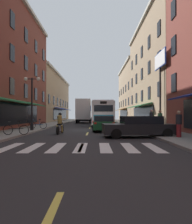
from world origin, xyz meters
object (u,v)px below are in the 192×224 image
Objects in this scene: billboard_sign at (160,69)px; street_lamp_twin at (32,100)px; box_truck at (84,111)px; sedan_near at (139,126)px; motorcycle_rider at (60,125)px; bicycle_mid at (38,125)px; sedan_mid at (87,118)px; pedestrian_far at (160,121)px; pedestrian_mid at (151,119)px; sedan_far at (103,123)px; bicycle_near at (16,129)px; pedestrian_near at (152,118)px; transit_bus at (102,113)px; pedestrian_rear at (179,124)px.

street_lamp_twin is at bearing -168.88° from billboard_sign.
box_truck is 22.51m from sedan_near.
motorcycle_rider reaches higher than bicycle_mid.
sedan_mid is 32.12m from pedestrian_far.
sedan_near is at bearing -118.26° from billboard_sign.
bicycle_mid is at bearing -101.86° from box_truck.
pedestrian_far is (10.50, -3.46, 0.51)m from bicycle_mid.
pedestrian_mid is (7.13, -28.52, 0.37)m from sedan_mid.
bicycle_near is at bearing -141.83° from sedan_far.
pedestrian_near is 4.83m from pedestrian_far.
sedan_near is 1.06× the size of sedan_far.
transit_bus is at bearing 125.64° from billboard_sign.
sedan_far is (2.81, -16.98, -1.35)m from box_truck.
street_lamp_twin is at bearing 93.23° from bicycle_near.
sedan_mid is (-4.87, 33.64, -0.00)m from sedan_near.
motorcycle_rider is at bearing -34.69° from street_lamp_twin.
box_truck is 24.12m from pedestrian_rear.
box_truck reaches higher than transit_bus.
pedestrian_mid is at bearing -66.73° from box_truck.
sedan_mid is at bearing 107.26° from billboard_sign.
billboard_sign is at bearing -72.74° from sedan_mid.
sedan_near is at bearing -1.33° from bicycle_near.
street_lamp_twin is at bearing -92.63° from bicycle_mid.
street_lamp_twin is (-0.23, 4.04, 2.22)m from bicycle_near.
pedestrian_mid is at bearing 25.24° from bicycle_near.
bicycle_mid is 0.37× the size of street_lamp_twin.
billboard_sign is at bearing 3.99° from bicycle_mid.
transit_bus is 2.47× the size of sedan_near.
pedestrian_rear is at bearing -54.16° from sedan_far.
sedan_mid reaches higher than bicycle_mid.
transit_bus is 9.46m from sedan_far.
sedan_far is (-5.69, -1.65, -5.32)m from billboard_sign.
pedestrian_rear is at bearing -32.98° from bicycle_mid.
pedestrian_near is 1.07× the size of pedestrian_far.
bicycle_near is 4.62m from street_lamp_twin.
motorcycle_rider is 3.96m from street_lamp_twin.
sedan_near is at bearing -66.45° from sedan_far.
transit_bus is 19.53m from sedan_mid.
motorcycle_rider is 4.42m from bicycle_mid.
sedan_mid is 28.10m from bicycle_mid.
sedan_near is 10.15m from bicycle_mid.
pedestrian_near is 2.05m from pedestrian_mid.
pedestrian_mid reaches higher than bicycle_mid.
billboard_sign reaches higher than sedan_near.
sedan_near is at bearing -83.53° from pedestrian_near.
pedestrian_far reaches higher than motorcycle_rider.
transit_bus is 6.39× the size of pedestrian_near.
transit_bus reaches higher than pedestrian_far.
billboard_sign is 4.14× the size of pedestrian_near.
sedan_near is 2.97× the size of pedestrian_rear.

